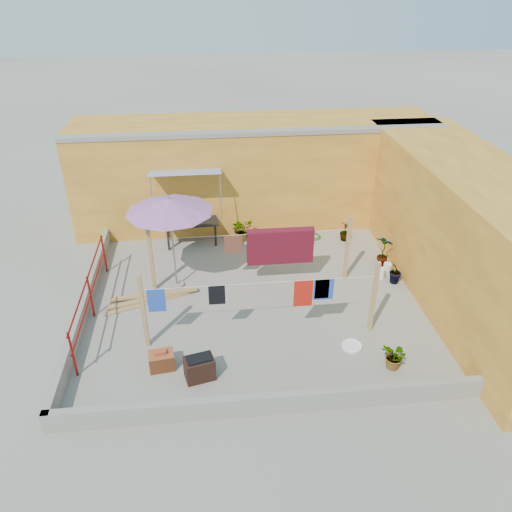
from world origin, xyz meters
name	(u,v)px	position (x,y,z in m)	size (l,w,h in m)	color
ground	(254,301)	(0.00, 0.00, 0.00)	(80.00, 80.00, 0.00)	#9E998E
wall_back	(255,172)	(0.50, 4.69, 1.61)	(11.00, 3.27, 3.21)	gold
wall_right	(468,234)	(5.20, 0.00, 1.60)	(2.40, 9.00, 3.20)	gold
parapet_front	(274,403)	(0.00, -3.58, 0.22)	(8.30, 0.16, 0.44)	gray
parapet_left	(85,304)	(-4.08, 0.00, 0.22)	(0.16, 7.30, 0.44)	gray
red_railing	(90,291)	(-3.85, -0.20, 0.72)	(0.05, 4.20, 1.10)	maroon
clothesline_rig	(276,253)	(0.60, 0.54, 1.04)	(5.09, 2.35, 1.80)	tan
patio_umbrella	(169,206)	(-1.94, 0.89, 2.28)	(2.29, 2.29, 2.54)	gray
outdoor_table	(190,223)	(-1.56, 3.20, 0.67)	(1.63, 0.92, 0.74)	black
brick_stack	(162,360)	(-2.15, -2.16, 0.19)	(0.55, 0.44, 0.44)	#A54E26
lumber_pile	(151,299)	(-2.55, 0.27, 0.07)	(2.25, 0.90, 0.14)	tan
brazier	(199,368)	(-1.37, -2.53, 0.26)	(0.66, 0.52, 0.53)	#321A13
white_basin	(352,346)	(1.93, -1.97, 0.04)	(0.45, 0.45, 0.08)	white
water_jug_a	(387,268)	(3.70, 0.90, 0.15)	(0.22, 0.22, 0.35)	white
water_jug_b	(381,273)	(3.46, 0.69, 0.14)	(0.21, 0.21, 0.33)	white
green_hose	(313,236)	(2.14, 3.14, 0.03)	(0.49, 0.49, 0.07)	#1E771A
plant_back_a	(241,229)	(-0.06, 3.20, 0.36)	(0.64, 0.56, 0.72)	#1D5919
plant_back_b	(345,231)	(3.05, 2.87, 0.29)	(0.33, 0.33, 0.58)	#1D5919
plant_right_a	(384,250)	(3.70, 1.32, 0.47)	(0.49, 0.34, 0.94)	#1D5919
plant_right_b	(395,272)	(3.70, 0.41, 0.36)	(0.39, 0.32, 0.71)	#1D5919
plant_right_c	(395,357)	(2.62, -2.68, 0.30)	(0.54, 0.47, 0.60)	#1D5919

